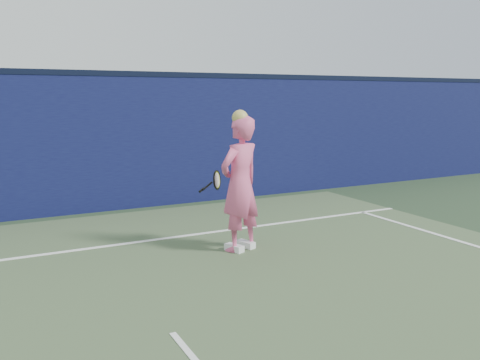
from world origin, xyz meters
TOP-DOWN VIEW (x-y plane):
  - backstop_wall at (0.00, 6.50)m, footprint 24.00×0.40m
  - wall_cap at (0.00, 6.50)m, footprint 24.00×0.42m
  - player at (1.72, 3.00)m, footprint 0.80×0.66m
  - racket at (1.55, 3.44)m, footprint 0.48×0.33m

SIDE VIEW (x-z plane):
  - racket at x=1.55m, z-range 0.79..1.08m
  - player at x=1.72m, z-range -0.03..1.92m
  - backstop_wall at x=0.00m, z-range 0.00..2.50m
  - wall_cap at x=0.00m, z-range 2.50..2.60m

